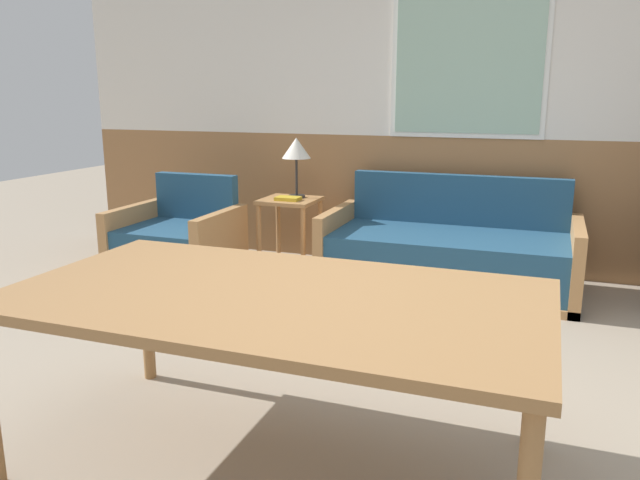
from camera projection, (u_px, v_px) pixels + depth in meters
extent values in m
plane|color=gray|center=(384.00, 414.00, 2.88)|extent=(16.00, 16.00, 0.00)
cube|color=#996B42|center=(466.00, 204.00, 5.15)|extent=(7.20, 0.06, 1.10)
cube|color=silver|center=(475.00, 33.00, 4.84)|extent=(7.20, 0.06, 1.60)
cube|color=white|center=(468.00, 63.00, 4.87)|extent=(1.21, 0.01, 1.16)
cube|color=#99BCA8|center=(468.00, 63.00, 4.86)|extent=(1.13, 0.02, 1.08)
cube|color=#B27F4C|center=(447.00, 284.00, 4.74)|extent=(1.86, 0.89, 0.06)
cube|color=navy|center=(448.00, 258.00, 4.68)|extent=(1.70, 0.81, 0.36)
cube|color=navy|center=(458.00, 200.00, 4.97)|extent=(1.70, 0.10, 0.40)
cube|color=#B27F4C|center=(337.00, 243.00, 4.99)|extent=(0.08, 0.89, 0.56)
cube|color=#B27F4C|center=(576.00, 263.00, 4.39)|extent=(0.08, 0.89, 0.56)
cube|color=#B27F4C|center=(178.00, 275.00, 4.99)|extent=(0.88, 0.77, 0.06)
cube|color=navy|center=(175.00, 249.00, 4.92)|extent=(0.72, 0.69, 0.37)
cube|color=navy|center=(197.00, 196.00, 5.16)|extent=(0.72, 0.10, 0.37)
cube|color=#B27F4C|center=(134.00, 240.00, 5.06)|extent=(0.08, 0.77, 0.57)
cube|color=#B27F4C|center=(221.00, 248.00, 4.79)|extent=(0.08, 0.77, 0.57)
cube|color=#B27F4C|center=(290.00, 200.00, 5.15)|extent=(0.45, 0.45, 0.03)
cylinder|color=#B27F4C|center=(259.00, 239.00, 5.11)|extent=(0.04, 0.04, 0.56)
cylinder|color=#B27F4C|center=(303.00, 242.00, 4.98)|extent=(0.04, 0.04, 0.56)
cylinder|color=#B27F4C|center=(278.00, 229.00, 5.47)|extent=(0.04, 0.04, 0.56)
cylinder|color=#B27F4C|center=(320.00, 232.00, 5.33)|extent=(0.04, 0.04, 0.56)
cylinder|color=#262628|center=(297.00, 196.00, 5.21)|extent=(0.14, 0.14, 0.02)
cylinder|color=#262628|center=(297.00, 177.00, 5.17)|extent=(0.02, 0.02, 0.31)
cone|color=silver|center=(296.00, 148.00, 5.12)|extent=(0.24, 0.24, 0.17)
cube|color=gold|center=(288.00, 198.00, 5.07)|extent=(0.20, 0.14, 0.03)
cube|color=#9E7042|center=(275.00, 297.00, 2.33)|extent=(2.00, 1.09, 0.04)
cylinder|color=#9E7042|center=(147.00, 316.00, 3.18)|extent=(0.06, 0.06, 0.68)
cylinder|color=#9E7042|center=(536.00, 371.00, 2.54)|extent=(0.06, 0.06, 0.68)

